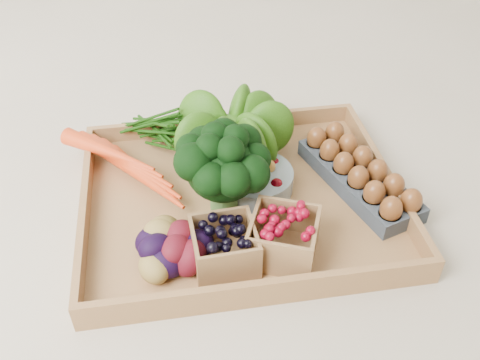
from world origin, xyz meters
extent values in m
plane|color=beige|center=(0.00, 0.00, 0.00)|extent=(4.00, 4.00, 0.00)
cube|color=#A67645|center=(0.00, 0.00, 0.01)|extent=(0.55, 0.45, 0.01)
sphere|color=#1D460A|center=(0.01, 0.13, 0.09)|extent=(0.15, 0.15, 0.15)
cylinder|color=#8C9EA5|center=(0.03, 0.03, 0.03)|extent=(0.14, 0.14, 0.04)
cube|color=#3A404A|center=(0.22, 0.00, 0.03)|extent=(0.17, 0.28, 0.03)
cube|color=black|center=(-0.05, -0.14, 0.05)|extent=(0.10, 0.10, 0.07)
cube|color=maroon|center=(0.05, -0.14, 0.05)|extent=(0.13, 0.13, 0.07)
camera|label=1|loc=(-0.11, -0.70, 0.66)|focal=40.00mm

